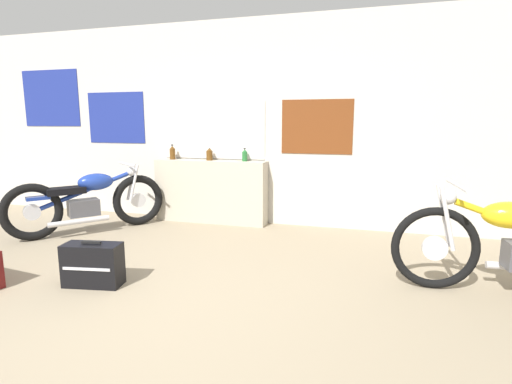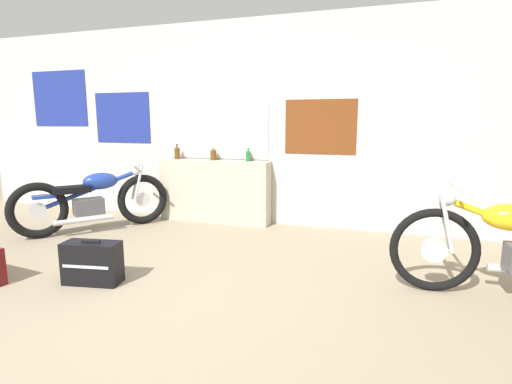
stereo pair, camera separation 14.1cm
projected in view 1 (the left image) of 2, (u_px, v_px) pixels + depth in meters
The scene contains 8 objects.
ground_plane at pixel (152, 322), 2.87m from camera, with size 24.00×24.00×0.00m, color gray.
wall_back at pixel (262, 124), 5.51m from camera, with size 10.00×0.07×2.80m.
sill_counter at pixel (211, 191), 5.70m from camera, with size 1.62×0.28×0.89m.
bottle_leftmost at pixel (172, 153), 5.79m from camera, with size 0.08×0.08×0.22m.
bottle_left_center at pixel (209, 154), 5.64m from camera, with size 0.09×0.09×0.19m.
bottle_center at pixel (245, 155), 5.51m from camera, with size 0.07×0.07×0.18m.
motorcycle_blue at pixel (89, 201), 5.16m from camera, with size 1.32×1.64×0.87m.
hard_case_black at pixel (93, 265), 3.49m from camera, with size 0.53×0.30×0.40m.
Camera 1 is at (1.47, -2.34, 1.42)m, focal length 28.00 mm.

